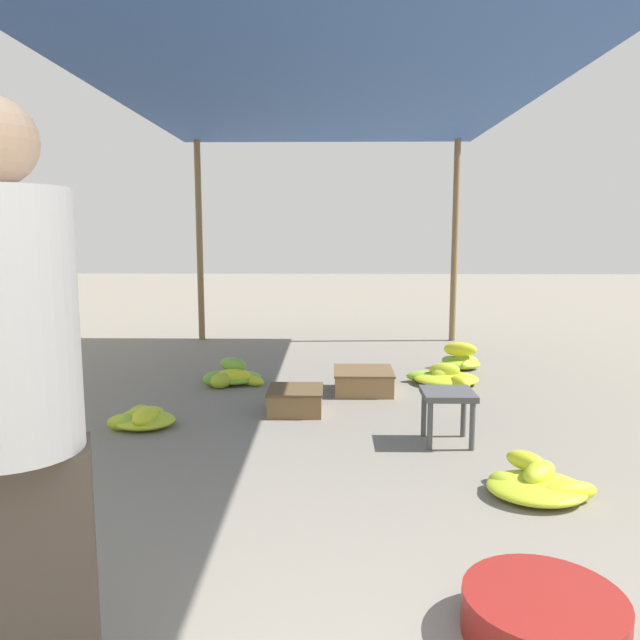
# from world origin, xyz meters

# --- Properties ---
(canopy_post_back_left) EXTENTS (0.08, 0.08, 2.54)m
(canopy_post_back_left) POSITION_xyz_m (-1.63, 7.01, 1.27)
(canopy_post_back_left) COLOR olive
(canopy_post_back_left) RESTS_ON ground
(canopy_post_back_right) EXTENTS (0.08, 0.08, 2.54)m
(canopy_post_back_right) POSITION_xyz_m (1.63, 7.01, 1.27)
(canopy_post_back_right) COLOR olive
(canopy_post_back_right) RESTS_ON ground
(canopy_tarp) EXTENTS (3.67, 7.11, 0.04)m
(canopy_tarp) POSITION_xyz_m (0.00, 3.66, 2.56)
(canopy_tarp) COLOR #33569E
(canopy_tarp) RESTS_ON canopy_post_front_left
(vendor_foreground) EXTENTS (0.48, 0.48, 1.74)m
(vendor_foreground) POSITION_xyz_m (-0.80, 0.60, 0.91)
(vendor_foreground) COLOR #4C4238
(vendor_foreground) RESTS_ON ground
(stool) EXTENTS (0.34, 0.34, 0.36)m
(stool) POSITION_xyz_m (0.84, 3.02, 0.29)
(stool) COLOR #4C4C4C
(stool) RESTS_ON ground
(basin_black) EXTENTS (0.56, 0.56, 0.16)m
(basin_black) POSITION_xyz_m (0.81, 1.00, 0.08)
(basin_black) COLOR maroon
(basin_black) RESTS_ON ground
(banana_pile_left_0) EXTENTS (0.61, 0.57, 0.25)m
(banana_pile_left_0) POSITION_xyz_m (-0.86, 4.61, 0.08)
(banana_pile_left_0) COLOR yellow
(banana_pile_left_0) RESTS_ON ground
(banana_pile_left_1) EXTENTS (0.48, 0.45, 0.16)m
(banana_pile_left_1) POSITION_xyz_m (-1.31, 3.32, 0.06)
(banana_pile_left_1) COLOR #B6CD2C
(banana_pile_left_1) RESTS_ON ground
(banana_pile_right_0) EXTENTS (0.58, 0.51, 0.20)m
(banana_pile_right_0) POSITION_xyz_m (1.17, 2.18, 0.07)
(banana_pile_right_0) COLOR #B5CD2C
(banana_pile_right_0) RESTS_ON ground
(banana_pile_right_1) EXTENTS (0.44, 0.38, 0.28)m
(banana_pile_right_1) POSITION_xyz_m (1.41, 5.33, 0.09)
(banana_pile_right_1) COLOR #79B536
(banana_pile_right_1) RESTS_ON ground
(banana_pile_right_2) EXTENTS (0.67, 0.62, 0.20)m
(banana_pile_right_2) POSITION_xyz_m (1.12, 4.66, 0.07)
(banana_pile_right_2) COLOR #90BE32
(banana_pile_right_2) RESTS_ON ground
(crate_near) EXTENTS (0.43, 0.43, 0.19)m
(crate_near) POSITION_xyz_m (-0.21, 3.72, 0.10)
(crate_near) COLOR brown
(crate_near) RESTS_ON ground
(crate_mid) EXTENTS (0.52, 0.52, 0.20)m
(crate_mid) POSITION_xyz_m (0.35, 4.36, 0.10)
(crate_mid) COLOR olive
(crate_mid) RESTS_ON ground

